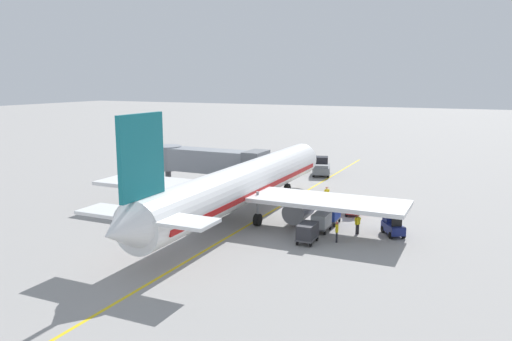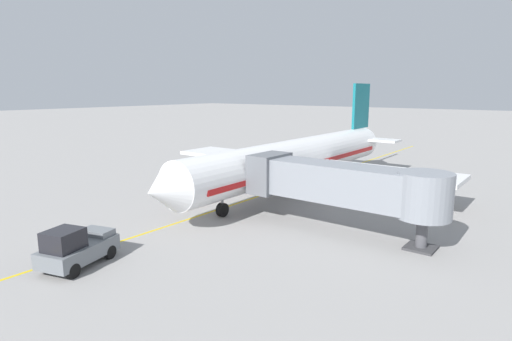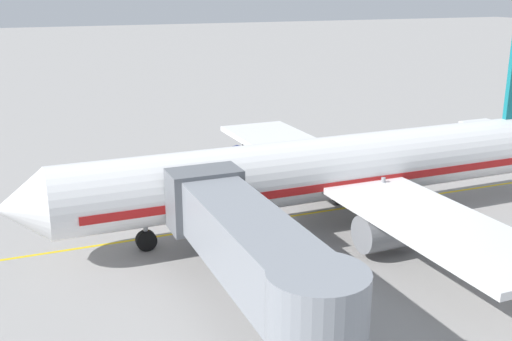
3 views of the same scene
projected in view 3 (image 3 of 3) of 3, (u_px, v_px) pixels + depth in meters
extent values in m
plane|color=gray|center=(336.00, 209.00, 38.35)|extent=(400.00, 400.00, 0.00)
cube|color=gold|center=(336.00, 209.00, 38.35)|extent=(0.24, 80.00, 0.01)
cylinder|color=white|center=(332.00, 168.00, 35.65)|extent=(4.03, 32.04, 3.70)
cube|color=red|center=(332.00, 175.00, 35.78)|extent=(4.04, 29.48, 0.44)
cone|color=white|center=(20.00, 207.00, 29.24)|extent=(3.65, 2.44, 3.63)
cube|color=black|center=(58.00, 190.00, 29.72)|extent=(2.79, 1.13, 0.60)
cube|color=white|center=(347.00, 176.00, 36.21)|extent=(30.05, 5.51, 0.36)
cylinder|color=gray|center=(388.00, 230.00, 31.42)|extent=(2.03, 3.22, 2.00)
cylinder|color=gray|center=(293.00, 173.00, 41.12)|extent=(2.03, 3.22, 2.00)
cylinder|color=black|center=(146.00, 240.00, 32.26)|extent=(0.46, 1.10, 1.10)
cylinder|color=gray|center=(145.00, 213.00, 31.82)|extent=(0.24, 0.24, 2.00)
cylinder|color=black|center=(381.00, 220.00, 35.15)|extent=(0.46, 1.10, 1.10)
cylinder|color=gray|center=(382.00, 194.00, 34.71)|extent=(0.24, 0.24, 2.00)
cylinder|color=black|center=(340.00, 196.00, 39.21)|extent=(0.46, 1.10, 1.10)
cylinder|color=gray|center=(341.00, 173.00, 38.76)|extent=(0.24, 0.24, 2.00)
cube|color=gray|center=(245.00, 240.00, 24.94)|extent=(12.56, 2.80, 2.60)
cube|color=slate|center=(205.00, 199.00, 29.79)|extent=(2.00, 3.50, 2.99)
cylinder|color=gray|center=(317.00, 313.00, 19.38)|extent=(3.36, 3.36, 2.86)
cube|color=navy|center=(243.00, 155.00, 48.37)|extent=(2.34, 2.76, 0.70)
cube|color=navy|center=(238.00, 150.00, 47.67)|extent=(1.42, 1.43, 0.44)
cube|color=black|center=(248.00, 145.00, 48.71)|extent=(0.80, 0.58, 0.64)
cylinder|color=black|center=(242.00, 147.00, 48.09)|extent=(0.21, 0.27, 0.54)
cylinder|color=black|center=(242.00, 163.00, 47.49)|extent=(0.47, 0.58, 0.56)
cylinder|color=black|center=(231.00, 161.00, 48.10)|extent=(0.47, 0.58, 0.56)
cylinder|color=black|center=(255.00, 158.00, 48.85)|extent=(0.47, 0.58, 0.56)
cylinder|color=black|center=(244.00, 156.00, 49.46)|extent=(0.47, 0.58, 0.56)
cube|color=#B21E1E|center=(201.00, 179.00, 42.27)|extent=(2.00, 2.76, 0.70)
cube|color=#B21E1E|center=(193.00, 173.00, 41.66)|extent=(1.32, 1.34, 0.44)
cube|color=black|center=(209.00, 168.00, 42.53)|extent=(0.84, 0.45, 0.64)
cylinder|color=black|center=(200.00, 171.00, 42.00)|extent=(0.17, 0.27, 0.54)
cylinder|color=black|center=(196.00, 189.00, 41.42)|extent=(0.38, 0.59, 0.56)
cylinder|color=black|center=(187.00, 185.00, 42.18)|extent=(0.38, 0.59, 0.56)
cylinder|color=black|center=(216.00, 183.00, 42.56)|extent=(0.38, 0.59, 0.56)
cylinder|color=black|center=(206.00, 180.00, 43.32)|extent=(0.38, 0.59, 0.56)
cube|color=#4C4C51|center=(258.00, 179.00, 43.02)|extent=(1.33, 2.22, 0.12)
cube|color=#233D9E|center=(258.00, 171.00, 42.85)|extent=(1.26, 2.11, 1.10)
cylinder|color=#4C4C51|center=(239.00, 182.00, 42.48)|extent=(0.08, 0.70, 0.07)
cylinder|color=black|center=(250.00, 186.00, 42.30)|extent=(0.12, 0.36, 0.36)
cylinder|color=black|center=(244.00, 181.00, 43.27)|extent=(0.12, 0.36, 0.36)
cylinder|color=black|center=(271.00, 183.00, 42.92)|extent=(0.12, 0.36, 0.36)
cylinder|color=black|center=(265.00, 179.00, 43.89)|extent=(0.12, 0.36, 0.36)
cube|color=#4C4C51|center=(292.00, 175.00, 43.93)|extent=(1.33, 2.22, 0.12)
cube|color=#999EA3|center=(292.00, 167.00, 43.75)|extent=(1.26, 2.11, 1.10)
cylinder|color=#4C4C51|center=(273.00, 178.00, 43.39)|extent=(0.08, 0.70, 0.07)
cylinder|color=black|center=(285.00, 182.00, 43.20)|extent=(0.12, 0.36, 0.36)
cylinder|color=black|center=(278.00, 177.00, 44.18)|extent=(0.12, 0.36, 0.36)
cylinder|color=black|center=(305.00, 179.00, 43.82)|extent=(0.12, 0.36, 0.36)
cylinder|color=black|center=(298.00, 175.00, 44.79)|extent=(0.12, 0.36, 0.36)
cube|color=#4C4C51|center=(333.00, 170.00, 45.12)|extent=(1.33, 2.22, 0.12)
cube|color=#2D2D33|center=(333.00, 162.00, 44.94)|extent=(1.26, 2.11, 1.10)
cylinder|color=#4C4C51|center=(316.00, 172.00, 44.58)|extent=(0.08, 0.70, 0.07)
cylinder|color=black|center=(327.00, 177.00, 44.39)|extent=(0.12, 0.36, 0.36)
cylinder|color=black|center=(320.00, 172.00, 45.37)|extent=(0.12, 0.36, 0.36)
cylinder|color=black|center=(346.00, 174.00, 45.01)|extent=(0.12, 0.36, 0.36)
cylinder|color=black|center=(339.00, 170.00, 45.99)|extent=(0.12, 0.36, 0.36)
cylinder|color=#232328|center=(267.00, 165.00, 46.35)|extent=(0.15, 0.15, 0.85)
cylinder|color=#232328|center=(269.00, 165.00, 46.31)|extent=(0.15, 0.15, 0.85)
cube|color=yellow|center=(268.00, 156.00, 46.12)|extent=(0.41, 0.45, 0.60)
cylinder|color=yellow|center=(265.00, 157.00, 46.18)|extent=(0.20, 0.24, 0.57)
cylinder|color=yellow|center=(271.00, 157.00, 46.09)|extent=(0.20, 0.24, 0.57)
sphere|color=#997051|center=(268.00, 151.00, 46.00)|extent=(0.22, 0.22, 0.22)
cube|color=red|center=(268.00, 150.00, 45.99)|extent=(0.21, 0.27, 0.10)
cylinder|color=#232328|center=(164.00, 204.00, 37.97)|extent=(0.15, 0.15, 0.85)
cylinder|color=#232328|center=(167.00, 205.00, 37.92)|extent=(0.15, 0.15, 0.85)
cube|color=yellow|center=(165.00, 194.00, 37.74)|extent=(0.42, 0.45, 0.60)
cylinder|color=yellow|center=(161.00, 194.00, 37.81)|extent=(0.21, 0.23, 0.57)
cylinder|color=yellow|center=(168.00, 195.00, 37.69)|extent=(0.21, 0.23, 0.57)
sphere|color=tan|center=(164.00, 187.00, 37.61)|extent=(0.22, 0.22, 0.22)
cube|color=red|center=(164.00, 187.00, 37.61)|extent=(0.22, 0.26, 0.10)
cylinder|color=#232328|center=(305.00, 165.00, 46.43)|extent=(0.15, 0.15, 0.85)
cylinder|color=#232328|center=(307.00, 164.00, 46.54)|extent=(0.15, 0.15, 0.85)
cube|color=yellow|center=(307.00, 156.00, 46.28)|extent=(0.33, 0.43, 0.60)
cylinder|color=yellow|center=(304.00, 157.00, 46.15)|extent=(0.14, 0.24, 0.57)
cylinder|color=yellow|center=(309.00, 156.00, 46.44)|extent=(0.14, 0.24, 0.57)
sphere|color=#997051|center=(307.00, 150.00, 46.15)|extent=(0.22, 0.22, 0.22)
cube|color=red|center=(307.00, 150.00, 46.15)|extent=(0.15, 0.28, 0.10)
cube|color=black|center=(128.00, 205.00, 39.02)|extent=(0.36, 0.36, 0.04)
cone|color=orange|center=(127.00, 201.00, 38.94)|extent=(0.30, 0.30, 0.55)
cylinder|color=white|center=(127.00, 200.00, 38.93)|extent=(0.21, 0.21, 0.06)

